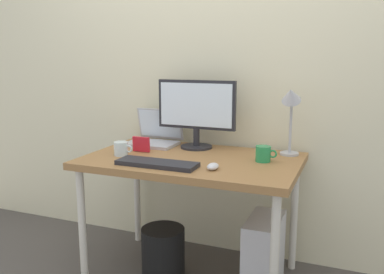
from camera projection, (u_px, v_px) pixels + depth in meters
back_wall at (217, 57)px, 2.67m from camera, size 4.40×0.04×2.60m
desk at (192, 169)px, 2.39m from camera, size 1.21×0.75×0.74m
monitor at (196, 110)px, 2.58m from camera, size 0.51×0.20×0.43m
laptop at (155, 135)px, 2.74m from camera, size 0.32×0.27×0.23m
desk_lamp at (291, 106)px, 2.36m from camera, size 0.11×0.16×0.42m
keyboard at (157, 164)px, 2.20m from camera, size 0.44×0.14×0.02m
mouse at (213, 166)px, 2.12m from camera, size 0.06×0.09×0.03m
coffee_mug at (263, 154)px, 2.28m from camera, size 0.12×0.08×0.09m
glass_cup at (121, 149)px, 2.42m from camera, size 0.12×0.08×0.08m
photo_frame at (141, 144)px, 2.51m from camera, size 0.11×0.02×0.09m
computer_tower at (264, 254)px, 2.35m from camera, size 0.18×0.36×0.42m
wastebasket at (163, 252)px, 2.49m from camera, size 0.26×0.26×0.30m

